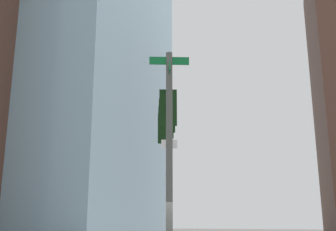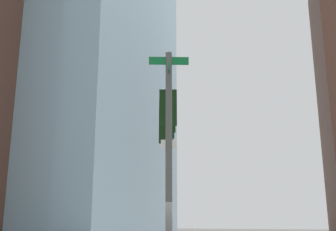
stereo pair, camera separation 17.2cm
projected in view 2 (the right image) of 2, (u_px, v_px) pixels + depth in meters
signal_pole_assembly at (167, 128)px, 13.68m from camera, size 4.79×2.15×6.87m
building_brick_farside at (83, 124)px, 66.18m from camera, size 20.04×15.78×33.90m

